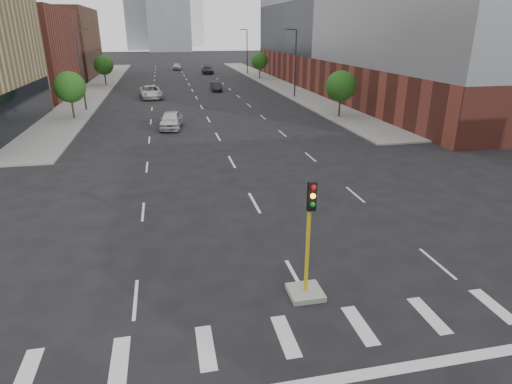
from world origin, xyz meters
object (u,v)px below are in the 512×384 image
object	(u,v)px
median_traffic_signal	(307,272)
car_mid_right	(216,87)
car_far_left	(151,92)
car_distant	(177,66)
car_deep_right	(207,70)
car_near_left	(171,120)

from	to	relation	value
median_traffic_signal	car_mid_right	size ratio (longest dim) A/B	1.07
median_traffic_signal	car_far_left	size ratio (longest dim) A/B	0.72
median_traffic_signal	car_far_left	world-z (taller)	median_traffic_signal
car_mid_right	car_distant	size ratio (longest dim) A/B	0.88
car_far_left	car_distant	bearing A→B (deg)	77.29
car_deep_right	car_distant	distance (m)	12.75
car_mid_right	car_deep_right	xyz separation A→B (m)	(1.61, 28.23, 0.12)
car_mid_right	car_deep_right	bearing A→B (deg)	86.93
car_far_left	car_distant	world-z (taller)	car_far_left
car_far_left	median_traffic_signal	bearing A→B (deg)	-88.87
median_traffic_signal	car_deep_right	bearing A→B (deg)	86.44
car_near_left	car_far_left	distance (m)	20.47
car_near_left	car_distant	xyz separation A→B (m)	(3.05, 65.34, -0.03)
car_mid_right	car_deep_right	distance (m)	28.28
car_deep_right	median_traffic_signal	bearing A→B (deg)	-92.77
median_traffic_signal	car_near_left	world-z (taller)	median_traffic_signal
car_mid_right	car_far_left	distance (m)	11.29
car_mid_right	car_far_left	size ratio (longest dim) A/B	0.67
median_traffic_signal	car_near_left	size ratio (longest dim) A/B	0.91
car_mid_right	car_far_left	world-z (taller)	car_far_left
car_mid_right	median_traffic_signal	bearing A→B (deg)	-93.52
car_far_left	car_deep_right	xyz separation A→B (m)	(11.42, 33.81, -0.05)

